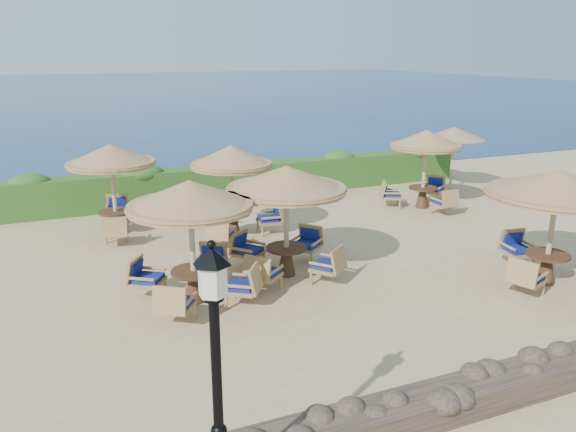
% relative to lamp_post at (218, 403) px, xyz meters
% --- Properties ---
extents(ground, '(120.00, 120.00, 0.00)m').
position_rel_lamp_post_xyz_m(ground, '(4.80, 6.80, -1.55)').
color(ground, tan).
rests_on(ground, ground).
extents(sea, '(160.00, 160.00, 0.00)m').
position_rel_lamp_post_xyz_m(sea, '(4.80, 76.80, -1.55)').
color(sea, navy).
rests_on(sea, ground).
extents(hedge, '(18.00, 0.90, 1.20)m').
position_rel_lamp_post_xyz_m(hedge, '(4.80, 14.00, -0.95)').
color(hedge, '#244D18').
rests_on(hedge, ground).
extents(stone_wall, '(15.00, 0.65, 0.44)m').
position_rel_lamp_post_xyz_m(stone_wall, '(4.80, 0.60, -1.33)').
color(stone_wall, brown).
rests_on(stone_wall, ground).
extents(lamp_post, '(0.44, 0.44, 3.31)m').
position_rel_lamp_post_xyz_m(lamp_post, '(0.00, 0.00, 0.00)').
color(lamp_post, black).
rests_on(lamp_post, ground).
extents(extra_parasol, '(2.30, 2.30, 2.41)m').
position_rel_lamp_post_xyz_m(extra_parasol, '(12.60, 12.00, 0.62)').
color(extra_parasol, tan).
rests_on(extra_parasol, ground).
extents(cafe_set_0, '(2.72, 2.72, 2.65)m').
position_rel_lamp_post_xyz_m(cafe_set_0, '(1.10, 5.88, 0.22)').
color(cafe_set_0, tan).
rests_on(cafe_set_0, ground).
extents(cafe_set_1, '(2.81, 2.81, 2.65)m').
position_rel_lamp_post_xyz_m(cafe_set_1, '(3.47, 6.49, 0.27)').
color(cafe_set_1, tan).
rests_on(cafe_set_1, ground).
extents(cafe_set_2, '(3.10, 3.10, 2.65)m').
position_rel_lamp_post_xyz_m(cafe_set_2, '(8.81, 3.75, 0.42)').
color(cafe_set_2, tan).
rests_on(cafe_set_2, ground).
extents(cafe_set_3, '(2.48, 2.87, 2.65)m').
position_rel_lamp_post_xyz_m(cafe_set_3, '(0.09, 11.22, 0.39)').
color(cafe_set_3, tan).
rests_on(cafe_set_3, ground).
extents(cafe_set_4, '(2.58, 2.76, 2.65)m').
position_rel_lamp_post_xyz_m(cafe_set_4, '(3.16, 9.73, 0.22)').
color(cafe_set_4, tan).
rests_on(cafe_set_4, ground).
extents(cafe_set_5, '(2.77, 2.60, 2.65)m').
position_rel_lamp_post_xyz_m(cafe_set_5, '(10.06, 10.26, 0.24)').
color(cafe_set_5, tan).
rests_on(cafe_set_5, ground).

